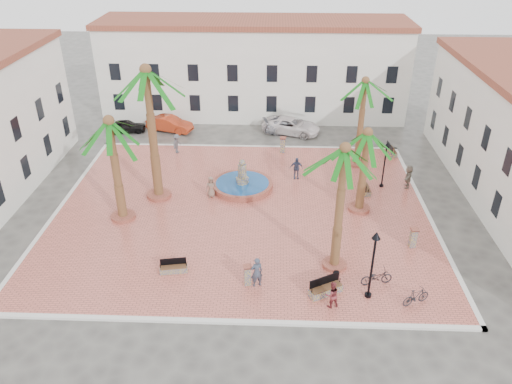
% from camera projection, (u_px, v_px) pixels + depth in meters
% --- Properties ---
extents(ground, '(120.00, 120.00, 0.00)m').
position_uv_depth(ground, '(242.00, 211.00, 35.31)').
color(ground, '#56544F').
rests_on(ground, ground).
extents(plaza, '(26.00, 22.00, 0.15)m').
position_uv_depth(plaza, '(242.00, 210.00, 35.28)').
color(plaza, '#CD6355').
rests_on(plaza, ground).
extents(kerb_n, '(26.30, 0.30, 0.16)m').
position_uv_depth(kerb_n, '(250.00, 147.00, 44.86)').
color(kerb_n, silver).
rests_on(kerb_n, ground).
extents(kerb_s, '(26.30, 0.30, 0.16)m').
position_uv_depth(kerb_s, '(228.00, 322.00, 25.69)').
color(kerb_s, silver).
rests_on(kerb_s, ground).
extents(kerb_e, '(0.30, 22.30, 0.16)m').
position_uv_depth(kerb_e, '(427.00, 214.00, 34.83)').
color(kerb_e, silver).
rests_on(kerb_e, ground).
extents(kerb_w, '(0.30, 22.30, 0.16)m').
position_uv_depth(kerb_w, '(61.00, 207.00, 35.71)').
color(kerb_w, silver).
rests_on(kerb_w, ground).
extents(building_north, '(30.40, 7.40, 9.50)m').
position_uv_depth(building_north, '(254.00, 68.00, 50.39)').
color(building_north, white).
rests_on(building_north, ground).
extents(fountain, '(4.59, 4.59, 2.37)m').
position_uv_depth(fountain, '(242.00, 184.00, 37.88)').
color(fountain, '#A64F3E').
rests_on(fountain, plaza).
extents(palm_nw, '(5.82, 5.82, 9.86)m').
position_uv_depth(palm_nw, '(147.00, 85.00, 32.75)').
color(palm_nw, '#A64F3E').
rests_on(palm_nw, plaza).
extents(palm_sw, '(5.33, 5.33, 7.47)m').
position_uv_depth(palm_sw, '(111.00, 134.00, 31.23)').
color(palm_sw, '#A64F3E').
rests_on(palm_sw, plaza).
extents(palm_s, '(4.71, 4.71, 7.98)m').
position_uv_depth(palm_s, '(344.00, 162.00, 26.30)').
color(palm_s, '#A64F3E').
rests_on(palm_s, plaza).
extents(palm_e, '(5.02, 5.02, 6.21)m').
position_uv_depth(palm_e, '(367.00, 143.00, 32.76)').
color(palm_e, '#A64F3E').
rests_on(palm_e, plaza).
extents(palm_ne, '(4.64, 4.64, 7.46)m').
position_uv_depth(palm_ne, '(365.00, 90.00, 38.42)').
color(palm_ne, '#A64F3E').
rests_on(palm_ne, plaza).
extents(bench_s, '(1.66, 0.76, 0.84)m').
position_uv_depth(bench_s, '(174.00, 268.00, 29.03)').
color(bench_s, '#7A705C').
rests_on(bench_s, plaza).
extents(bench_se, '(1.97, 1.45, 1.02)m').
position_uv_depth(bench_se, '(325.00, 289.00, 27.35)').
color(bench_se, '#7A705C').
rests_on(bench_se, plaza).
extents(bench_e, '(0.56, 1.61, 0.84)m').
position_uv_depth(bench_e, '(366.00, 189.00, 37.38)').
color(bench_e, '#7A705C').
rests_on(bench_e, plaza).
extents(bench_ne, '(0.70, 1.79, 0.92)m').
position_uv_depth(bench_ne, '(391.00, 151.00, 43.23)').
color(bench_ne, '#7A705C').
rests_on(bench_ne, plaza).
extents(lamppost_s, '(0.46, 0.46, 4.23)m').
position_uv_depth(lamppost_s, '(374.00, 254.00, 25.90)').
color(lamppost_s, black).
rests_on(lamppost_s, plaza).
extents(lamppost_e, '(0.40, 0.40, 3.65)m').
position_uv_depth(lamppost_e, '(385.00, 157.00, 37.02)').
color(lamppost_e, black).
rests_on(lamppost_e, plaza).
extents(bollard_se, '(0.54, 0.54, 1.28)m').
position_uv_depth(bollard_se, '(247.00, 275.00, 27.87)').
color(bollard_se, '#7A705C').
rests_on(bollard_se, plaza).
extents(bollard_n, '(0.56, 0.56, 1.39)m').
position_uv_depth(bollard_n, '(283.00, 145.00, 43.34)').
color(bollard_n, '#7A705C').
rests_on(bollard_n, plaza).
extents(bollard_e, '(0.51, 0.51, 1.33)m').
position_uv_depth(bollard_e, '(413.00, 237.00, 31.02)').
color(bollard_e, '#7A705C').
rests_on(bollard_e, plaza).
extents(litter_bin, '(0.36, 0.36, 0.70)m').
position_uv_depth(litter_bin, '(336.00, 277.00, 28.17)').
color(litter_bin, black).
rests_on(litter_bin, plaza).
extents(cyclist_a, '(0.81, 0.67, 1.89)m').
position_uv_depth(cyclist_a, '(257.00, 272.00, 27.62)').
color(cyclist_a, '#373F50').
rests_on(cyclist_a, plaza).
extents(bicycle_a, '(1.93, 1.02, 0.96)m').
position_uv_depth(bicycle_a, '(377.00, 277.00, 27.97)').
color(bicycle_a, black).
rests_on(bicycle_a, plaza).
extents(cyclist_b, '(0.90, 0.79, 1.58)m').
position_uv_depth(cyclist_b, '(332.00, 295.00, 26.23)').
color(cyclist_b, maroon).
rests_on(cyclist_b, plaza).
extents(bicycle_b, '(1.71, 1.12, 1.00)m').
position_uv_depth(bicycle_b, '(416.00, 297.00, 26.53)').
color(bicycle_b, black).
rests_on(bicycle_b, plaza).
extents(pedestrian_fountain_a, '(0.90, 0.71, 1.61)m').
position_uv_depth(pedestrian_fountain_a, '(211.00, 187.00, 36.47)').
color(pedestrian_fountain_a, '#7F6152').
rests_on(pedestrian_fountain_a, plaza).
extents(pedestrian_fountain_b, '(1.04, 0.43, 1.77)m').
position_uv_depth(pedestrian_fountain_b, '(296.00, 168.00, 38.97)').
color(pedestrian_fountain_b, '#394362').
rests_on(pedestrian_fountain_b, plaza).
extents(pedestrian_north, '(0.96, 1.25, 1.71)m').
position_uv_depth(pedestrian_north, '(177.00, 144.00, 43.17)').
color(pedestrian_north, '#4D4D52').
rests_on(pedestrian_north, plaza).
extents(pedestrian_east, '(0.98, 1.77, 1.82)m').
position_uv_depth(pedestrian_east, '(408.00, 176.00, 37.71)').
color(pedestrian_east, gray).
rests_on(pedestrian_east, plaza).
extents(car_black, '(3.76, 2.00, 1.22)m').
position_uv_depth(car_black, '(127.00, 126.00, 47.74)').
color(car_black, black).
rests_on(car_black, ground).
extents(car_red, '(4.71, 2.78, 1.47)m').
position_uv_depth(car_red, '(170.00, 124.00, 47.94)').
color(car_red, '#B43518').
rests_on(car_red, ground).
extents(car_silver, '(5.08, 2.96, 1.38)m').
position_uv_depth(car_silver, '(288.00, 125.00, 47.89)').
color(car_silver, '#B3B2BB').
rests_on(car_silver, ground).
extents(car_white, '(5.97, 4.08, 1.52)m').
position_uv_depth(car_white, '(291.00, 126.00, 47.47)').
color(car_white, white).
rests_on(car_white, ground).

